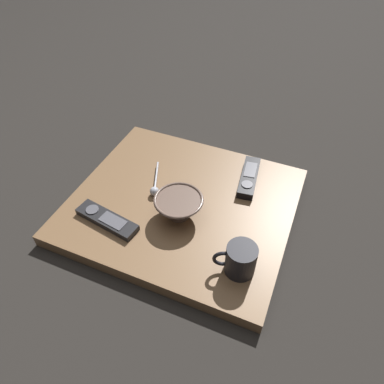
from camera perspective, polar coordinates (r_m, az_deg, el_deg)
name	(u,v)px	position (r m, az deg, el deg)	size (l,w,h in m)	color
ground_plane	(183,209)	(1.07, -1.55, -2.83)	(6.00, 6.00, 0.00)	black
table	(182,205)	(1.05, -1.57, -2.13)	(0.56, 0.64, 0.04)	brown
cereal_bowl	(179,206)	(0.97, -2.15, -2.30)	(0.14, 0.14, 0.07)	brown
coffee_mug	(240,260)	(0.86, 7.80, -10.85)	(0.08, 0.10, 0.09)	black
teaspoon	(155,189)	(1.06, -6.08, 0.54)	(0.14, 0.07, 0.03)	#A3A5B2
tv_remote_near	(107,219)	(1.00, -13.68, -4.34)	(0.08, 0.20, 0.02)	black
tv_remote_far	(249,177)	(1.10, 9.25, 2.38)	(0.18, 0.07, 0.03)	black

